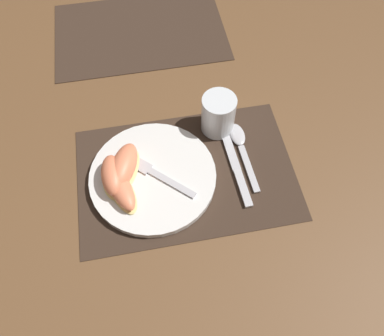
{
  "coord_description": "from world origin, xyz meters",
  "views": [
    {
      "loc": [
        -0.06,
        -0.39,
        0.71
      ],
      "look_at": [
        0.01,
        -0.0,
        0.02
      ],
      "focal_mm": 35.0,
      "sensor_mm": 36.0,
      "label": 1
    }
  ],
  "objects_px": {
    "fork": "(152,172)",
    "citrus_wedge_1": "(113,176)",
    "juice_glass": "(218,116)",
    "plate": "(153,178)",
    "knife": "(235,164)",
    "citrus_wedge_2": "(120,186)",
    "spoon": "(240,143)",
    "citrus_wedge_0": "(124,167)"
  },
  "relations": [
    {
      "from": "spoon",
      "to": "fork",
      "type": "relative_size",
      "value": 1.22
    },
    {
      "from": "spoon",
      "to": "citrus_wedge_0",
      "type": "height_order",
      "value": "citrus_wedge_0"
    },
    {
      "from": "spoon",
      "to": "citrus_wedge_2",
      "type": "height_order",
      "value": "citrus_wedge_2"
    },
    {
      "from": "spoon",
      "to": "fork",
      "type": "height_order",
      "value": "fork"
    },
    {
      "from": "juice_glass",
      "to": "spoon",
      "type": "xyz_separation_m",
      "value": [
        0.04,
        -0.06,
        -0.04
      ]
    },
    {
      "from": "plate",
      "to": "knife",
      "type": "height_order",
      "value": "plate"
    },
    {
      "from": "juice_glass",
      "to": "fork",
      "type": "relative_size",
      "value": 0.63
    },
    {
      "from": "citrus_wedge_1",
      "to": "citrus_wedge_2",
      "type": "relative_size",
      "value": 0.73
    },
    {
      "from": "fork",
      "to": "citrus_wedge_1",
      "type": "height_order",
      "value": "citrus_wedge_1"
    },
    {
      "from": "plate",
      "to": "citrus_wedge_2",
      "type": "height_order",
      "value": "citrus_wedge_2"
    },
    {
      "from": "spoon",
      "to": "juice_glass",
      "type": "bearing_deg",
      "value": 125.24
    },
    {
      "from": "juice_glass",
      "to": "plate",
      "type": "bearing_deg",
      "value": -145.49
    },
    {
      "from": "spoon",
      "to": "citrus_wedge_1",
      "type": "bearing_deg",
      "value": -169.95
    },
    {
      "from": "spoon",
      "to": "citrus_wedge_2",
      "type": "xyz_separation_m",
      "value": [
        -0.27,
        -0.07,
        0.03
      ]
    },
    {
      "from": "citrus_wedge_1",
      "to": "citrus_wedge_2",
      "type": "distance_m",
      "value": 0.03
    },
    {
      "from": "citrus_wedge_1",
      "to": "citrus_wedge_2",
      "type": "bearing_deg",
      "value": -65.8
    },
    {
      "from": "plate",
      "to": "knife",
      "type": "bearing_deg",
      "value": 1.66
    },
    {
      "from": "plate",
      "to": "citrus_wedge_0",
      "type": "height_order",
      "value": "citrus_wedge_0"
    },
    {
      "from": "citrus_wedge_1",
      "to": "plate",
      "type": "bearing_deg",
      "value": -3.57
    },
    {
      "from": "plate",
      "to": "citrus_wedge_1",
      "type": "xyz_separation_m",
      "value": [
        -0.08,
        0.0,
        0.03
      ]
    },
    {
      "from": "plate",
      "to": "citrus_wedge_1",
      "type": "distance_m",
      "value": 0.08
    },
    {
      "from": "knife",
      "to": "citrus_wedge_1",
      "type": "xyz_separation_m",
      "value": [
        -0.26,
        -0.0,
        0.03
      ]
    },
    {
      "from": "juice_glass",
      "to": "citrus_wedge_1",
      "type": "bearing_deg",
      "value": -156.14
    },
    {
      "from": "plate",
      "to": "juice_glass",
      "type": "relative_size",
      "value": 2.86
    },
    {
      "from": "knife",
      "to": "citrus_wedge_2",
      "type": "height_order",
      "value": "citrus_wedge_2"
    },
    {
      "from": "juice_glass",
      "to": "knife",
      "type": "bearing_deg",
      "value": -81.35
    },
    {
      "from": "fork",
      "to": "citrus_wedge_1",
      "type": "xyz_separation_m",
      "value": [
        -0.08,
        -0.0,
        0.02
      ]
    },
    {
      "from": "fork",
      "to": "citrus_wedge_0",
      "type": "relative_size",
      "value": 1.15
    },
    {
      "from": "plate",
      "to": "knife",
      "type": "xyz_separation_m",
      "value": [
        0.18,
        0.01,
        -0.01
      ]
    },
    {
      "from": "spoon",
      "to": "fork",
      "type": "distance_m",
      "value": 0.21
    },
    {
      "from": "juice_glass",
      "to": "fork",
      "type": "xyz_separation_m",
      "value": [
        -0.16,
        -0.1,
        -0.02
      ]
    },
    {
      "from": "fork",
      "to": "citrus_wedge_2",
      "type": "bearing_deg",
      "value": -158.46
    },
    {
      "from": "plate",
      "to": "spoon",
      "type": "distance_m",
      "value": 0.21
    },
    {
      "from": "juice_glass",
      "to": "spoon",
      "type": "distance_m",
      "value": 0.08
    },
    {
      "from": "juice_glass",
      "to": "citrus_wedge_0",
      "type": "bearing_deg",
      "value": -157.43
    },
    {
      "from": "juice_glass",
      "to": "knife",
      "type": "xyz_separation_m",
      "value": [
        0.02,
        -0.11,
        -0.04
      ]
    },
    {
      "from": "plate",
      "to": "knife",
      "type": "distance_m",
      "value": 0.18
    },
    {
      "from": "knife",
      "to": "spoon",
      "type": "relative_size",
      "value": 1.23
    },
    {
      "from": "citrus_wedge_0",
      "to": "spoon",
      "type": "bearing_deg",
      "value": 7.49
    },
    {
      "from": "juice_glass",
      "to": "citrus_wedge_2",
      "type": "relative_size",
      "value": 0.68
    },
    {
      "from": "plate",
      "to": "citrus_wedge_0",
      "type": "xyz_separation_m",
      "value": [
        -0.06,
        0.02,
        0.03
      ]
    },
    {
      "from": "citrus_wedge_2",
      "to": "citrus_wedge_0",
      "type": "bearing_deg",
      "value": 72.27
    }
  ]
}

